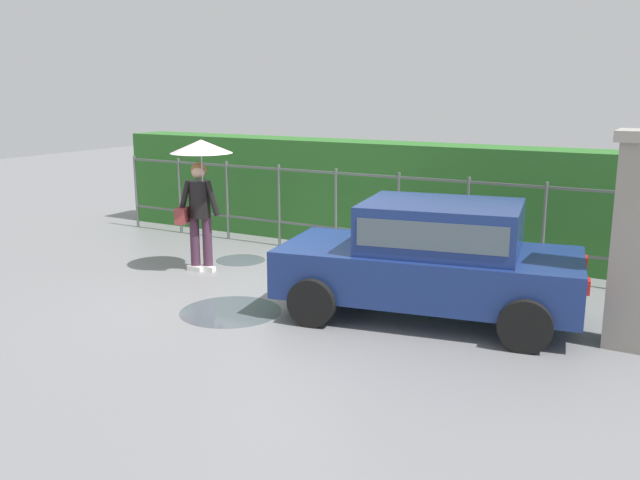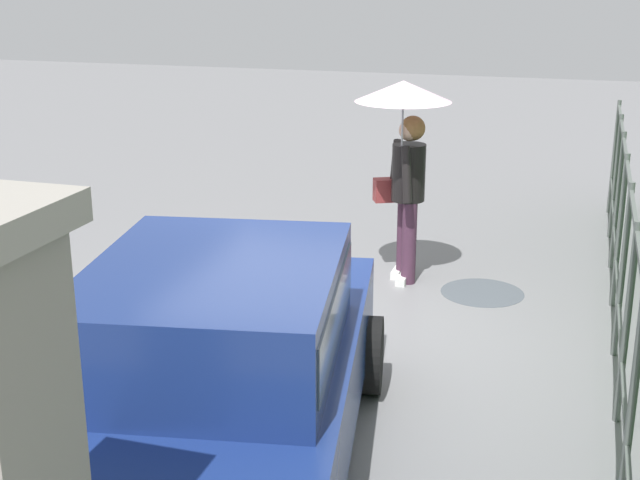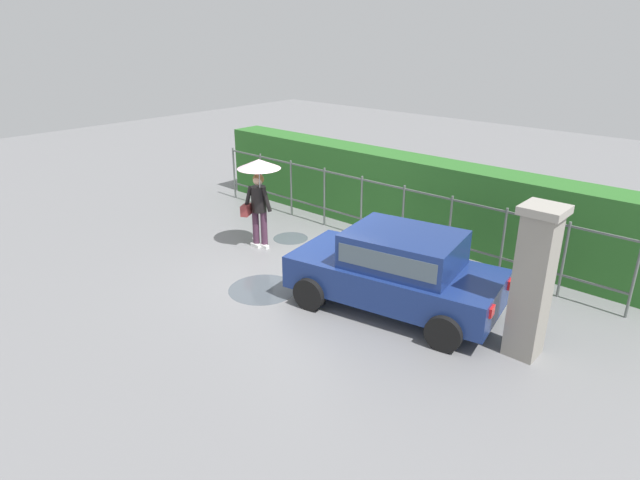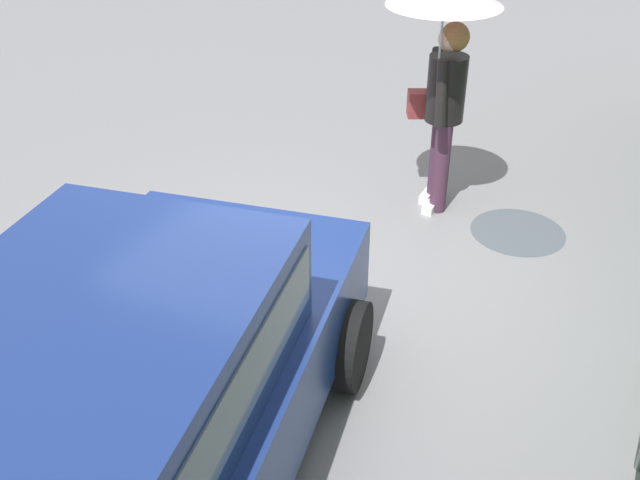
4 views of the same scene
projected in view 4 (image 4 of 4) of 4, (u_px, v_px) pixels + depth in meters
ground_plane at (323, 289)px, 5.73m from camera, size 40.00×40.00×0.00m
car at (121, 402)px, 3.56m from camera, size 3.94×2.37×1.48m
pedestrian at (444, 46)px, 6.06m from camera, size 0.95×0.95×2.08m
puddle_near at (211, 252)px, 6.18m from camera, size 1.33×1.33×0.00m
puddle_far at (518, 232)px, 6.47m from camera, size 0.83×0.83×0.00m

